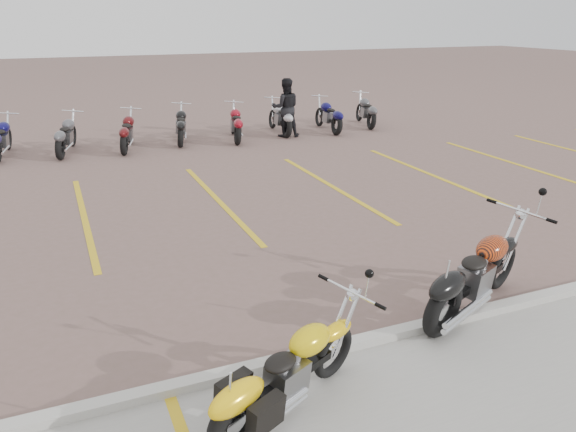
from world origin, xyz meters
The scene contains 7 objects.
ground centered at (0.00, 0.00, 0.00)m, with size 100.00×100.00×0.00m, color brown.
curb centered at (0.00, -2.00, 0.06)m, with size 60.00×0.18×0.12m, color #ADAAA3.
parking_stripes centered at (0.00, 4.00, 0.00)m, with size 38.00×5.50×0.01m, color gold, non-canonical shape.
yellow_cruiser centered at (-1.31, -2.71, 0.42)m, with size 1.92×1.03×0.86m.
flame_cruiser centered at (1.70, -1.83, 0.49)m, with size 2.27×1.12×0.99m.
person_b centered at (3.88, 9.57, 0.92)m, with size 0.90×0.70×1.84m, color black.
bg_bike_row centered at (-1.09, 9.93, 0.55)m, with size 17.48×2.08×1.10m.
Camera 1 is at (-3.05, -6.95, 3.73)m, focal length 35.00 mm.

